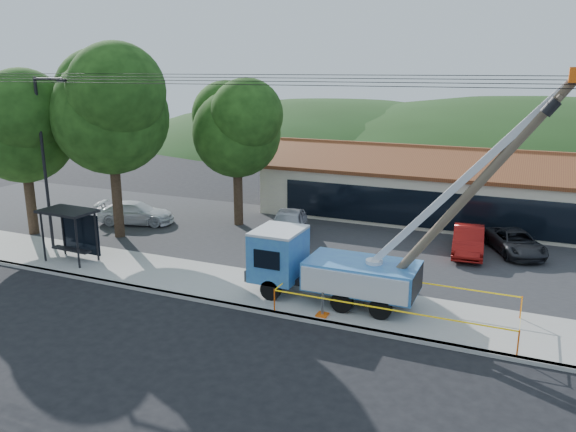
% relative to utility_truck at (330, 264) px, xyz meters
% --- Properties ---
extents(ground, '(120.00, 120.00, 0.00)m').
position_rel_utility_truck_xyz_m(ground, '(-2.05, -4.16, -1.67)').
color(ground, black).
rests_on(ground, ground).
extents(curb, '(60.00, 0.25, 0.15)m').
position_rel_utility_truck_xyz_m(curb, '(-2.05, -2.06, -1.60)').
color(curb, '#A4A199').
rests_on(curb, ground).
extents(sidewalk, '(60.00, 4.00, 0.15)m').
position_rel_utility_truck_xyz_m(sidewalk, '(-2.05, -0.16, -1.60)').
color(sidewalk, '#A4A199').
rests_on(sidewalk, ground).
extents(parking_lot, '(60.00, 12.00, 0.10)m').
position_rel_utility_truck_xyz_m(parking_lot, '(-2.05, 7.84, -1.62)').
color(parking_lot, '#28282B').
rests_on(parking_lot, ground).
extents(strip_mall, '(22.50, 8.53, 4.67)m').
position_rel_utility_truck_xyz_m(strip_mall, '(1.95, 15.82, 0.21)').
color(strip_mall, beige).
rests_on(strip_mall, ground).
extents(streetlight, '(2.13, 0.22, 9.00)m').
position_rel_utility_truck_xyz_m(streetlight, '(-15.83, 0.84, 3.63)').
color(streetlight, black).
rests_on(streetlight, ground).
extents(tree_west_near, '(7.56, 6.72, 10.80)m').
position_rel_utility_truck_xyz_m(tree_west_near, '(-14.05, 3.84, 5.85)').
color(tree_west_near, '#332316').
rests_on(tree_west_near, ground).
extents(tree_west_far, '(6.84, 6.08, 9.48)m').
position_rel_utility_truck_xyz_m(tree_west_far, '(-19.05, 2.34, 4.87)').
color(tree_west_far, '#332316').
rests_on(tree_west_far, ground).
extents(tree_lot, '(6.30, 5.60, 8.94)m').
position_rel_utility_truck_xyz_m(tree_lot, '(-9.05, 8.84, 4.54)').
color(tree_lot, '#332316').
rests_on(tree_lot, ground).
extents(hill_west, '(78.40, 56.00, 28.00)m').
position_rel_utility_truck_xyz_m(hill_west, '(-17.05, 50.84, -1.67)').
color(hill_west, '#1D3814').
rests_on(hill_west, ground).
extents(hill_center, '(89.60, 64.00, 32.00)m').
position_rel_utility_truck_xyz_m(hill_center, '(7.95, 50.84, -1.67)').
color(hill_center, '#1D3814').
rests_on(hill_center, ground).
extents(utility_truck, '(11.87, 3.70, 9.30)m').
position_rel_utility_truck_xyz_m(utility_truck, '(0.00, 0.00, 0.00)').
color(utility_truck, black).
rests_on(utility_truck, ground).
extents(leaning_pole, '(6.87, 1.90, 9.26)m').
position_rel_utility_truck_xyz_m(leaning_pole, '(5.22, -0.02, 3.45)').
color(leaning_pole, brown).
rests_on(leaning_pole, ground).
extents(bus_shelter, '(2.76, 1.77, 2.60)m').
position_rel_utility_truck_xyz_m(bus_shelter, '(-13.34, -0.40, 0.38)').
color(bus_shelter, black).
rests_on(bus_shelter, ground).
extents(caution_tape, '(8.97, 3.16, 0.91)m').
position_rel_utility_truck_xyz_m(caution_tape, '(2.85, -0.39, -0.85)').
color(caution_tape, '#F75A0D').
rests_on(caution_tape, ground).
extents(car_silver, '(3.19, 5.19, 1.65)m').
position_rel_utility_truck_xyz_m(car_silver, '(-5.05, 7.23, -1.67)').
color(car_silver, '#B3B4BA').
rests_on(car_silver, ground).
extents(car_red, '(1.90, 4.43, 1.42)m').
position_rel_utility_truck_xyz_m(car_red, '(4.54, 8.56, -1.67)').
color(car_red, maroon).
rests_on(car_red, ground).
extents(car_white, '(5.04, 3.21, 1.36)m').
position_rel_utility_truck_xyz_m(car_white, '(-14.96, 6.46, -1.67)').
color(car_white, white).
rests_on(car_white, ground).
extents(car_dark, '(3.63, 4.81, 1.21)m').
position_rel_utility_truck_xyz_m(car_dark, '(6.77, 9.62, -1.67)').
color(car_dark, black).
rests_on(car_dark, ground).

